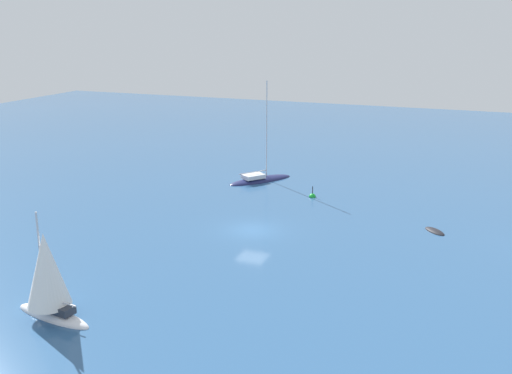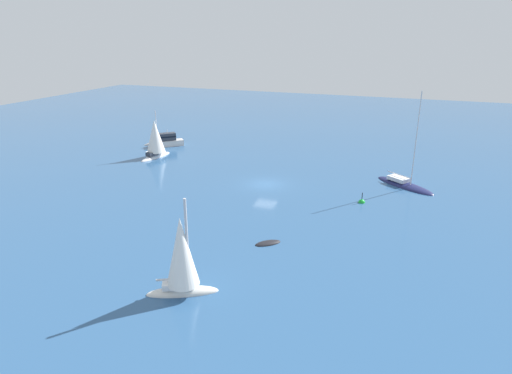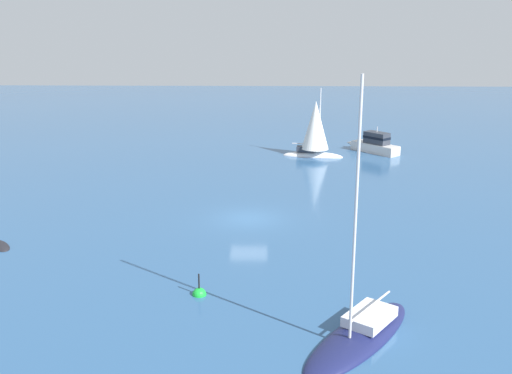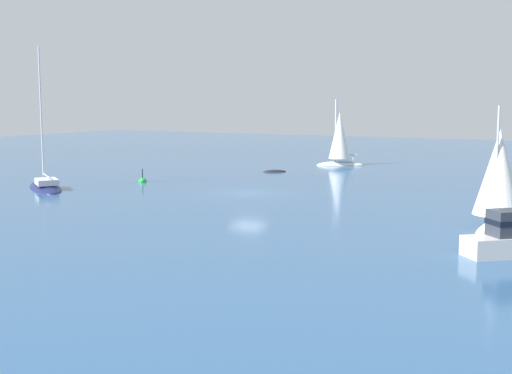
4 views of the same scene
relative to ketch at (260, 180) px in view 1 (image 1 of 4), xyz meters
name	(u,v)px [view 1 (image 1 of 4)]	position (x,y,z in m)	size (l,w,h in m)	color
ground_plane	(252,230)	(5.21, -15.33, -0.12)	(160.00, 160.00, 0.00)	#2D5684
ketch	(260,180)	(0.00, 0.00, 0.00)	(6.44, 7.64, 11.46)	#191E4C
tender	(435,232)	(19.76, -9.99, -0.12)	(2.26, 2.36, 0.44)	black
ketch_1	(48,279)	(-0.48, -33.96, 2.35)	(5.93, 2.97, 7.08)	white
channel_buoy	(312,197)	(7.22, -3.88, -0.11)	(0.70, 0.70, 1.45)	green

